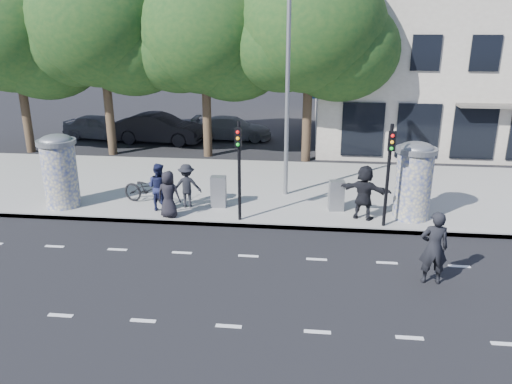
# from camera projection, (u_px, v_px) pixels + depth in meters

# --- Properties ---
(ground) EXTENTS (120.00, 120.00, 0.00)m
(ground) POSITION_uv_depth(u_px,v_px,m) (242.00, 279.00, 13.36)
(ground) COLOR black
(ground) RESTS_ON ground
(sidewalk) EXTENTS (40.00, 8.00, 0.15)m
(sidewalk) POSITION_uv_depth(u_px,v_px,m) (267.00, 189.00, 20.39)
(sidewalk) COLOR gray
(sidewalk) RESTS_ON ground
(curb) EXTENTS (40.00, 0.10, 0.16)m
(curb) POSITION_uv_depth(u_px,v_px,m) (256.00, 226.00, 16.67)
(curb) COLOR slate
(curb) RESTS_ON ground
(lane_dash_near) EXTENTS (32.00, 0.12, 0.01)m
(lane_dash_near) POSITION_uv_depth(u_px,v_px,m) (229.00, 326.00, 11.29)
(lane_dash_near) COLOR silver
(lane_dash_near) RESTS_ON ground
(lane_dash_far) EXTENTS (32.00, 0.12, 0.01)m
(lane_dash_far) POSITION_uv_depth(u_px,v_px,m) (248.00, 256.00, 14.68)
(lane_dash_far) COLOR silver
(lane_dash_far) RESTS_ON ground
(ad_column_left) EXTENTS (1.36, 1.36, 2.65)m
(ad_column_left) POSITION_uv_depth(u_px,v_px,m) (60.00, 169.00, 17.84)
(ad_column_left) COLOR beige
(ad_column_left) RESTS_ON sidewalk
(ad_column_right) EXTENTS (1.36, 1.36, 2.65)m
(ad_column_right) POSITION_uv_depth(u_px,v_px,m) (414.00, 179.00, 16.74)
(ad_column_right) COLOR beige
(ad_column_right) RESTS_ON sidewalk
(traffic_pole_near) EXTENTS (0.22, 0.31, 3.40)m
(traffic_pole_near) POSITION_uv_depth(u_px,v_px,m) (239.00, 161.00, 16.27)
(traffic_pole_near) COLOR black
(traffic_pole_near) RESTS_ON sidewalk
(traffic_pole_far) EXTENTS (0.22, 0.31, 3.40)m
(traffic_pole_far) POSITION_uv_depth(u_px,v_px,m) (389.00, 165.00, 15.77)
(traffic_pole_far) COLOR black
(traffic_pole_far) RESTS_ON sidewalk
(street_lamp) EXTENTS (0.25, 0.93, 8.00)m
(street_lamp) POSITION_uv_depth(u_px,v_px,m) (288.00, 73.00, 17.97)
(street_lamp) COLOR slate
(street_lamp) RESTS_ON sidewalk
(tree_far_left) EXTENTS (7.20, 7.20, 9.26)m
(tree_far_left) POSITION_uv_depth(u_px,v_px,m) (13.00, 29.00, 24.46)
(tree_far_left) COLOR #38281C
(tree_far_left) RESTS_ON ground
(tree_mid_left) EXTENTS (7.20, 7.20, 9.57)m
(tree_mid_left) POSITION_uv_depth(u_px,v_px,m) (101.00, 23.00, 23.90)
(tree_mid_left) COLOR #38281C
(tree_mid_left) RESTS_ON ground
(tree_near_left) EXTENTS (6.80, 6.80, 8.97)m
(tree_near_left) POSITION_uv_depth(u_px,v_px,m) (204.00, 32.00, 23.71)
(tree_near_left) COLOR #38281C
(tree_near_left) RESTS_ON ground
(tree_center) EXTENTS (7.00, 7.00, 9.30)m
(tree_center) POSITION_uv_depth(u_px,v_px,m) (310.00, 27.00, 22.73)
(tree_center) COLOR #38281C
(tree_center) RESTS_ON ground
(building) EXTENTS (20.30, 15.85, 12.00)m
(building) POSITION_uv_depth(u_px,v_px,m) (492.00, 32.00, 28.97)
(building) COLOR #ABA08F
(building) RESTS_ON ground
(ped_a) EXTENTS (0.85, 0.61, 1.63)m
(ped_a) POSITION_uv_depth(u_px,v_px,m) (169.00, 194.00, 16.98)
(ped_a) COLOR black
(ped_a) RESTS_ON sidewalk
(ped_c) EXTENTS (0.98, 0.86, 1.72)m
(ped_c) POSITION_uv_depth(u_px,v_px,m) (159.00, 187.00, 17.61)
(ped_c) COLOR #1C2146
(ped_c) RESTS_ON sidewalk
(ped_d) EXTENTS (1.12, 0.77, 1.60)m
(ped_d) POSITION_uv_depth(u_px,v_px,m) (187.00, 186.00, 17.94)
(ped_d) COLOR black
(ped_d) RESTS_ON sidewalk
(ped_f) EXTENTS (1.86, 1.20, 1.89)m
(ped_f) POSITION_uv_depth(u_px,v_px,m) (364.00, 192.00, 16.79)
(ped_f) COLOR black
(ped_f) RESTS_ON sidewalk
(man_road) EXTENTS (0.73, 0.49, 2.00)m
(man_road) POSITION_uv_depth(u_px,v_px,m) (434.00, 248.00, 12.89)
(man_road) COLOR black
(man_road) RESTS_ON ground
(bicycle) EXTENTS (1.27, 2.21, 1.10)m
(bicycle) POSITION_uv_depth(u_px,v_px,m) (149.00, 189.00, 18.33)
(bicycle) COLOR black
(bicycle) RESTS_ON sidewalk
(cabinet_left) EXTENTS (0.56, 0.42, 1.14)m
(cabinet_left) POSITION_uv_depth(u_px,v_px,m) (219.00, 192.00, 18.03)
(cabinet_left) COLOR gray
(cabinet_left) RESTS_ON sidewalk
(cabinet_right) EXTENTS (0.56, 0.44, 1.09)m
(cabinet_right) POSITION_uv_depth(u_px,v_px,m) (336.00, 196.00, 17.69)
(cabinet_right) COLOR gray
(cabinet_right) RESTS_ON sidewalk
(car_left) EXTENTS (2.47, 4.45, 1.43)m
(car_left) POSITION_uv_depth(u_px,v_px,m) (99.00, 127.00, 29.14)
(car_left) COLOR #585960
(car_left) RESTS_ON ground
(car_mid) EXTENTS (2.30, 5.20, 1.66)m
(car_mid) POSITION_uv_depth(u_px,v_px,m) (159.00, 128.00, 28.16)
(car_mid) COLOR black
(car_mid) RESTS_ON ground
(car_right) EXTENTS (1.87, 4.57, 1.32)m
(car_right) POSITION_uv_depth(u_px,v_px,m) (232.00, 128.00, 29.08)
(car_right) COLOR slate
(car_right) RESTS_ON ground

